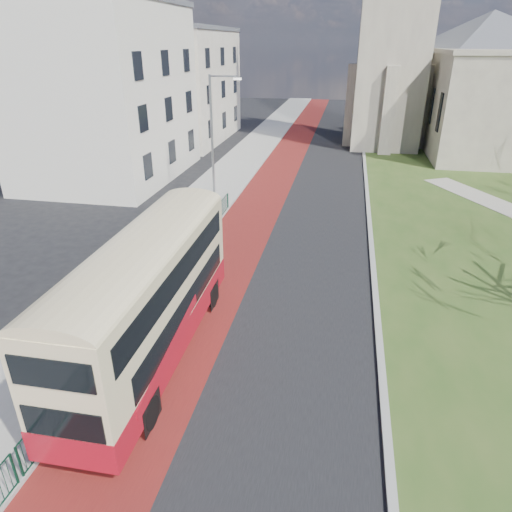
# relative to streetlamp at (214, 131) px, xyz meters

# --- Properties ---
(ground) EXTENTS (160.00, 160.00, 0.00)m
(ground) POSITION_rel_streetlamp_xyz_m (4.35, -18.00, -4.59)
(ground) COLOR black
(ground) RESTS_ON ground
(road_carriageway) EXTENTS (9.00, 120.00, 0.01)m
(road_carriageway) POSITION_rel_streetlamp_xyz_m (5.85, 2.00, -4.59)
(road_carriageway) COLOR black
(road_carriageway) RESTS_ON ground
(bus_lane) EXTENTS (3.40, 120.00, 0.01)m
(bus_lane) POSITION_rel_streetlamp_xyz_m (3.15, 2.00, -4.59)
(bus_lane) COLOR #591414
(bus_lane) RESTS_ON ground
(pavement_west) EXTENTS (4.00, 120.00, 0.12)m
(pavement_west) POSITION_rel_streetlamp_xyz_m (-0.65, 2.00, -4.53)
(pavement_west) COLOR gray
(pavement_west) RESTS_ON ground
(kerb_west) EXTENTS (0.25, 120.00, 0.13)m
(kerb_west) POSITION_rel_streetlamp_xyz_m (1.35, 2.00, -4.53)
(kerb_west) COLOR #999993
(kerb_west) RESTS_ON ground
(kerb_east) EXTENTS (0.25, 80.00, 0.13)m
(kerb_east) POSITION_rel_streetlamp_xyz_m (10.45, 4.00, -4.53)
(kerb_east) COLOR #999993
(kerb_east) RESTS_ON ground
(pedestrian_railing) EXTENTS (0.07, 24.00, 1.12)m
(pedestrian_railing) POSITION_rel_streetlamp_xyz_m (1.40, -14.00, -4.04)
(pedestrian_railing) COLOR #0C3523
(pedestrian_railing) RESTS_ON ground
(gothic_church) EXTENTS (16.38, 18.00, 40.00)m
(gothic_church) POSITION_rel_streetlamp_xyz_m (16.91, 20.00, 8.54)
(gothic_church) COLOR gray
(gothic_church) RESTS_ON ground
(street_block_near) EXTENTS (10.30, 14.30, 13.00)m
(street_block_near) POSITION_rel_streetlamp_xyz_m (-9.65, 4.00, 1.92)
(street_block_near) COLOR silver
(street_block_near) RESTS_ON ground
(street_block_far) EXTENTS (10.30, 16.30, 11.50)m
(street_block_far) POSITION_rel_streetlamp_xyz_m (-9.65, 20.00, 1.17)
(street_block_far) COLOR beige
(street_block_far) RESTS_ON ground
(streetlamp) EXTENTS (2.13, 0.18, 8.00)m
(streetlamp) POSITION_rel_streetlamp_xyz_m (0.00, 0.00, 0.00)
(streetlamp) COLOR gray
(streetlamp) RESTS_ON pavement_west
(bus) EXTENTS (2.54, 10.47, 4.36)m
(bus) POSITION_rel_streetlamp_xyz_m (2.67, -17.58, -2.10)
(bus) COLOR maroon
(bus) RESTS_ON ground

